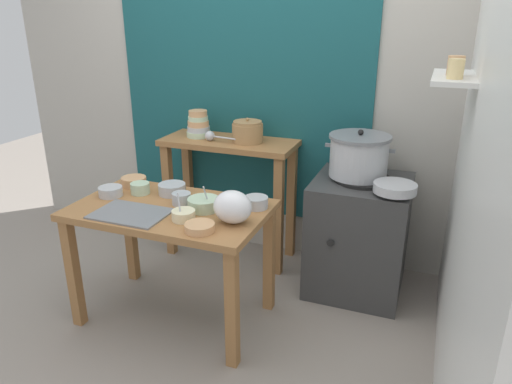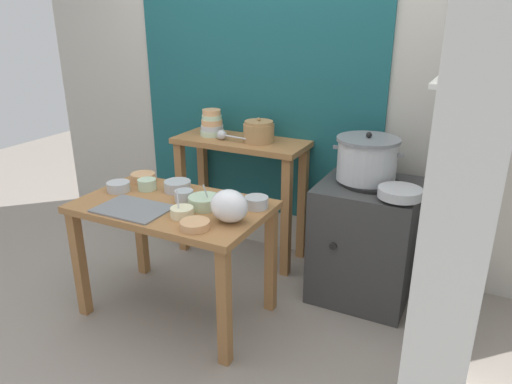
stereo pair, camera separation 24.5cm
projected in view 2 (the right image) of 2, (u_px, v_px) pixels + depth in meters
ground_plane at (201, 314)px, 2.95m from camera, size 9.00×9.00×0.00m
wall_back at (288, 79)px, 3.36m from camera, size 4.40×0.12×2.60m
wall_right at (487, 123)px, 2.06m from camera, size 0.30×3.20×2.60m
prep_table at (173, 221)px, 2.77m from camera, size 1.10×0.66×0.72m
back_shelf_table at (241, 169)px, 3.47m from camera, size 0.96×0.40×0.90m
stove_block at (365, 240)px, 3.05m from camera, size 0.60×0.61×0.78m
steamer_pot at (367, 159)px, 2.90m from camera, size 0.43×0.38×0.30m
clay_pot at (259, 132)px, 3.30m from camera, size 0.21×0.21×0.17m
bowl_stack_enamel at (212, 124)px, 3.47m from camera, size 0.17×0.17×0.19m
ladle at (223, 135)px, 3.36m from camera, size 0.29×0.07×0.07m
serving_tray at (133, 209)px, 2.65m from camera, size 0.40×0.28×0.01m
plastic_bag at (229, 206)px, 2.47m from camera, size 0.20×0.17×0.18m
wide_pan at (400, 193)px, 2.65m from camera, size 0.25×0.25×0.05m
prep_bowl_0 at (143, 177)px, 3.08m from camera, size 0.16×0.16×0.06m
prep_bowl_1 at (182, 212)px, 2.55m from camera, size 0.12×0.12×0.14m
prep_bowl_2 at (184, 196)px, 2.75m from camera, size 0.11×0.11×0.07m
prep_bowl_3 at (147, 184)px, 2.94m from camera, size 0.11×0.11×0.07m
prep_bowl_4 at (256, 202)px, 2.67m from camera, size 0.13×0.13×0.06m
prep_bowl_5 at (204, 202)px, 2.67m from camera, size 0.18×0.18×0.15m
prep_bowl_6 at (178, 186)px, 2.91m from camera, size 0.16×0.16×0.06m
prep_bowl_7 at (195, 224)px, 2.41m from camera, size 0.15×0.15×0.04m
prep_bowl_8 at (118, 186)px, 2.92m from camera, size 0.14×0.14×0.06m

